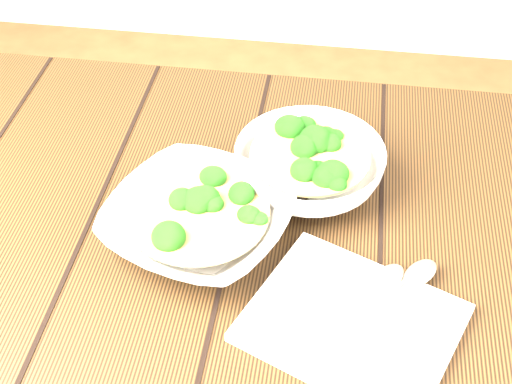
% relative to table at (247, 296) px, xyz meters
% --- Properties ---
extents(table, '(1.20, 0.80, 0.75)m').
position_rel_table_xyz_m(table, '(0.00, 0.00, 0.00)').
color(table, '#35220F').
rests_on(table, ground).
extents(soup_bowl_front, '(0.30, 0.30, 0.07)m').
position_rel_table_xyz_m(soup_bowl_front, '(-0.06, -0.00, 0.15)').
color(soup_bowl_front, silver).
rests_on(soup_bowl_front, table).
extents(soup_bowl_back, '(0.26, 0.26, 0.08)m').
position_rel_table_xyz_m(soup_bowl_back, '(0.07, 0.12, 0.16)').
color(soup_bowl_back, silver).
rests_on(soup_bowl_back, table).
extents(trivet, '(0.14, 0.14, 0.03)m').
position_rel_table_xyz_m(trivet, '(0.02, 0.10, 0.13)').
color(trivet, black).
rests_on(trivet, table).
extents(napkin, '(0.29, 0.27, 0.01)m').
position_rel_table_xyz_m(napkin, '(0.15, -0.12, 0.13)').
color(napkin, beige).
rests_on(napkin, table).
extents(spoon_left, '(0.13, 0.17, 0.01)m').
position_rel_table_xyz_m(spoon_left, '(0.16, -0.09, 0.14)').
color(spoon_left, '#9F9A8C').
rests_on(spoon_left, napkin).
extents(spoon_right, '(0.14, 0.17, 0.01)m').
position_rel_table_xyz_m(spoon_right, '(0.20, -0.07, 0.14)').
color(spoon_right, '#9F9A8C').
rests_on(spoon_right, napkin).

